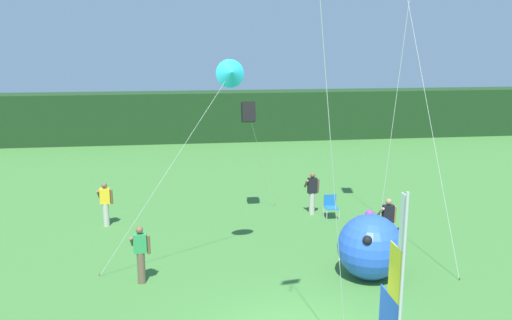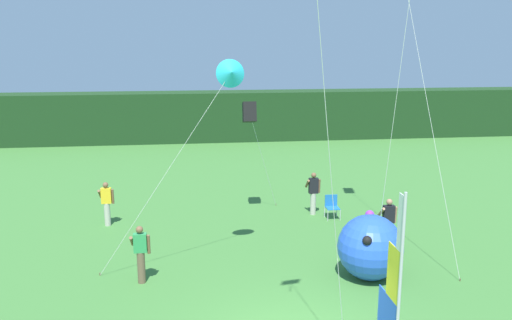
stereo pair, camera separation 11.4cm
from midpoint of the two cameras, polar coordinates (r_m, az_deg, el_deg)
distant_treeline at (r=36.44m, az=-3.71°, el=4.72°), size 80.00×2.40×3.29m
banner_flag at (r=10.80m, az=14.74°, el=-13.72°), size 0.06×1.03×4.04m
person_near_banner at (r=20.88m, az=6.30°, el=-3.44°), size 0.55×0.48×1.68m
person_mid_field at (r=20.26m, az=-15.53°, el=-4.41°), size 0.55×0.48×1.65m
person_far_left at (r=15.37m, az=-12.03°, el=-9.67°), size 0.55×0.48×1.67m
person_far_right at (r=17.85m, az=14.14°, el=-6.52°), size 0.55×0.48×1.71m
inflatable_balloon at (r=15.66m, az=12.34°, el=-9.08°), size 1.92×1.87×1.88m
folding_chair at (r=20.65m, az=8.28°, el=-4.80°), size 0.51×0.51×0.89m
kite_cyan_delta_0 at (r=14.71m, az=-2.52°, el=9.24°), size 4.29×0.49×6.22m
kite_black_box_1 at (r=19.77m, az=-0.54°, el=5.13°), size 1.51×1.68×4.49m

